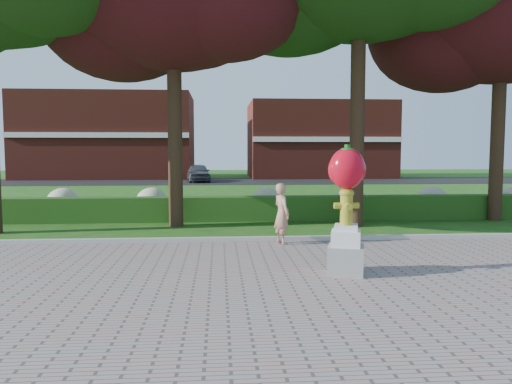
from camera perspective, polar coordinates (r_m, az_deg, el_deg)
ground at (r=9.70m, az=-0.18°, el=-9.08°), size 100.00×100.00×0.00m
walkway at (r=5.90m, az=2.70°, el=-18.20°), size 40.00×14.00×0.04m
curb at (r=12.61m, az=-1.14°, el=-5.49°), size 40.00×0.18×0.15m
lawn_hedge at (r=16.52m, az=-1.89°, el=-1.91°), size 24.00×0.70×0.80m
hydrangea_row at (r=17.53m, az=-0.16°, el=-1.03°), size 20.10×1.10×0.99m
street at (r=37.47m, az=-3.20°, el=1.23°), size 50.00×8.00×0.02m
building_left at (r=44.40m, az=-16.45°, el=6.11°), size 14.00×8.00×7.00m
building_right at (r=44.26m, az=7.11°, el=5.88°), size 12.00×8.00×6.40m
tree_far_right at (r=18.94m, az=25.97°, el=18.50°), size 7.88×6.72×10.21m
hydrant_sculpture at (r=9.30m, az=10.30°, el=-1.58°), size 0.80×0.80×2.39m
woman at (r=12.19m, az=2.96°, el=-2.48°), size 0.54×0.64×1.49m
parked_car at (r=37.04m, az=-6.60°, el=2.22°), size 1.98×4.05×1.33m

